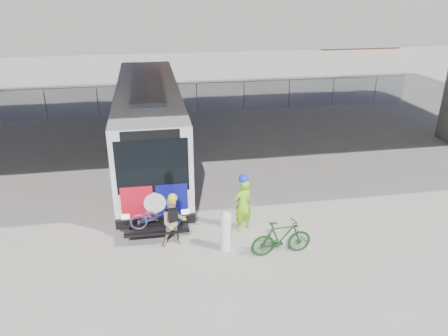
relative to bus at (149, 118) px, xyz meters
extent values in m
plane|color=#9E9991|center=(2.00, -3.92, -2.11)|extent=(160.00, 160.00, 0.00)
cube|color=silver|center=(0.00, -0.03, -0.16)|extent=(2.55, 12.00, 3.20)
cube|color=black|center=(0.00, 0.47, 0.48)|extent=(2.61, 11.00, 1.28)
cube|color=black|center=(0.00, -5.98, 0.22)|extent=(2.24, 0.12, 1.76)
cube|color=black|center=(0.00, -5.98, 1.25)|extent=(1.78, 0.12, 0.30)
cube|color=black|center=(0.00, -6.08, -1.66)|extent=(2.55, 0.20, 0.30)
cube|color=#B80E20|center=(-0.55, -6.05, -1.01)|extent=(1.00, 0.08, 1.20)
cube|color=navy|center=(0.55, -6.05, -1.01)|extent=(1.00, 0.08, 1.20)
cylinder|color=silver|center=(0.00, -6.07, -1.01)|extent=(0.70, 0.06, 0.70)
cube|color=gray|center=(0.00, -0.03, 1.51)|extent=(1.28, 7.20, 0.14)
cube|color=black|center=(0.00, -6.58, -1.66)|extent=(2.00, 0.70, 0.06)
cylinder|color=black|center=(-1.16, -4.43, -1.61)|extent=(0.30, 1.00, 1.00)
cylinder|color=black|center=(1.15, -4.43, -1.61)|extent=(0.30, 1.00, 1.00)
cylinder|color=black|center=(-1.16, 4.17, -1.61)|extent=(0.30, 1.00, 1.00)
cylinder|color=black|center=(1.15, 4.17, -1.61)|extent=(0.30, 1.00, 1.00)
cube|color=#B80E20|center=(-1.31, -3.83, -0.81)|extent=(0.06, 2.60, 1.70)
cube|color=navy|center=(-1.31, -2.23, -0.81)|extent=(0.06, 1.40, 1.70)
cube|color=#B80E20|center=(1.30, -3.83, -0.81)|extent=(0.06, 2.60, 1.70)
cube|color=navy|center=(1.30, -2.23, -0.81)|extent=(0.06, 1.40, 1.70)
imported|color=#3E4888|center=(0.00, -6.58, -1.21)|extent=(1.60, 0.56, 0.84)
cube|color=#605E59|center=(2.00, 0.08, 4.64)|extent=(40.00, 16.00, 1.50)
cylinder|color=gray|center=(-6.00, 8.08, -1.21)|extent=(0.06, 0.06, 1.80)
cylinder|color=gray|center=(-2.00, 8.08, -1.21)|extent=(0.06, 0.06, 1.80)
cylinder|color=gray|center=(2.00, 8.08, -1.21)|extent=(0.06, 0.06, 1.80)
cylinder|color=gray|center=(6.00, 8.08, -1.21)|extent=(0.06, 0.06, 1.80)
cylinder|color=gray|center=(10.00, 8.08, -1.21)|extent=(0.06, 0.06, 1.80)
cylinder|color=gray|center=(14.00, 8.08, -1.21)|extent=(0.06, 0.06, 1.80)
plane|color=gray|center=(2.00, 8.08, -1.21)|extent=(30.00, 0.00, 30.00)
cube|color=gray|center=(2.00, 8.08, -0.29)|extent=(30.00, 0.05, 0.04)
cube|color=brown|center=(-16.00, 41.08, 2.89)|extent=(14.00, 10.00, 10.00)
cube|color=brown|center=(26.00, 36.08, 1.89)|extent=(10.00, 8.00, 8.00)
cylinder|color=white|center=(2.05, -7.41, -1.54)|extent=(0.34, 0.34, 1.13)
sphere|color=white|center=(2.05, -7.41, -0.98)|extent=(0.34, 0.34, 0.34)
imported|color=#85DC17|center=(2.82, -6.33, -1.20)|extent=(0.78, 0.67, 1.81)
sphere|color=#192EDC|center=(2.82, -6.33, -0.28)|extent=(0.31, 0.31, 0.31)
imported|color=tan|center=(0.53, -6.90, -1.30)|extent=(0.87, 0.72, 1.62)
sphere|color=yellow|center=(0.53, -6.90, -0.47)|extent=(0.28, 0.28, 0.28)
cube|color=black|center=(0.51, -7.10, -0.94)|extent=(0.30, 0.20, 0.40)
imported|color=#154417|center=(3.64, -7.94, -1.55)|extent=(1.89, 0.61, 1.12)
camera|label=1|loc=(0.03, -18.57, 5.44)|focal=35.00mm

